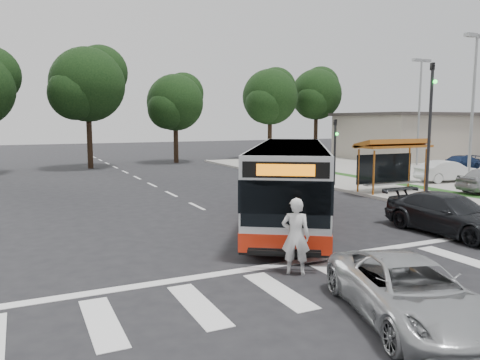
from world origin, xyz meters
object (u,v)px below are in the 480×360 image
transit_bus (290,183)px  dark_sedan (449,214)px  silver_suv_south (409,291)px  pedestrian (296,236)px

transit_bus → dark_sedan: 5.79m
dark_sedan → silver_suv_south: 8.21m
dark_sedan → silver_suv_south: dark_sedan is taller
pedestrian → dark_sedan: (7.14, 1.37, -0.30)m
dark_sedan → silver_suv_south: size_ratio=1.07×
pedestrian → dark_sedan: pedestrian is taller
pedestrian → transit_bus: bearing=-83.7°
pedestrian → dark_sedan: 7.28m
transit_bus → pedestrian: size_ratio=5.81×
pedestrian → silver_suv_south: pedestrian is taller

